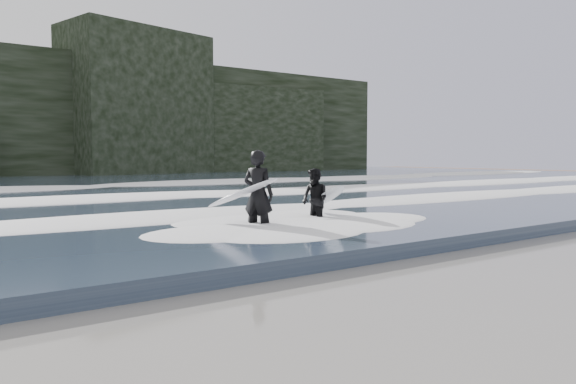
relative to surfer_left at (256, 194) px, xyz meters
name	(u,v)px	position (x,y,z in m)	size (l,w,h in m)	color
sea	(81,185)	(2.62, 22.24, -0.85)	(90.00, 52.00, 0.30)	#2D3A4D
headland	(17,116)	(2.62, 39.24, 4.00)	(70.00, 9.00, 10.00)	black
foam_near	(290,207)	(2.62, 2.24, -0.60)	(60.00, 3.20, 0.20)	white
foam_mid	(181,193)	(2.62, 9.24, -0.58)	(60.00, 4.00, 0.24)	white
foam_far	(104,183)	(2.62, 18.24, -0.55)	(60.00, 4.80, 0.30)	white
surfer_left	(256,194)	(0.00, 0.00, 0.00)	(1.38, 2.01, 1.99)	black
surfer_right	(316,199)	(1.95, 0.23, -0.22)	(1.25, 1.84, 1.54)	black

